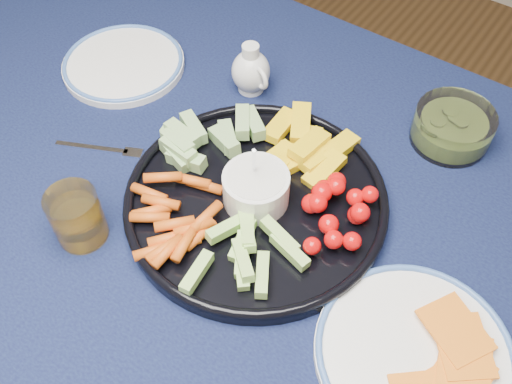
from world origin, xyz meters
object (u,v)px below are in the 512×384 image
Objects in this scene: dining_table at (199,239)px; crudite_platter at (255,196)px; pickle_bowl at (452,128)px; cheese_plate at (415,352)px; juice_tumbler at (78,219)px; side_plate_extra at (123,63)px; creamer_pitcher at (251,71)px.

crudite_platter is (0.07, 0.06, 0.11)m from dining_table.
pickle_bowl is (0.25, 0.35, 0.11)m from dining_table.
cheese_plate is 0.48m from juice_tumbler.
dining_table is at bearing -29.54° from side_plate_extra.
creamer_pitcher is 0.24m from side_plate_extra.
crudite_platter is at bearing 47.28° from juice_tumbler.
pickle_bowl is at bearing 54.07° from dining_table.
cheese_plate reaches higher than side_plate_extra.
crudite_platter is 1.76× the size of side_plate_extra.
dining_table is 0.45m from pickle_bowl.
creamer_pitcher is (-0.15, 0.21, 0.02)m from crudite_platter.
side_plate_extra is (-0.56, -0.17, -0.02)m from pickle_bowl.
pickle_bowl is 0.57× the size of side_plate_extra.
pickle_bowl reaches higher than cheese_plate.
pickle_bowl is at bearing 14.50° from creamer_pitcher.
crudite_platter is at bearing 165.44° from cheese_plate.
cheese_plate is 1.12× the size of side_plate_extra.
juice_tumbler is at bearing -132.72° from crudite_platter.
side_plate_extra is at bearing -162.68° from pickle_bowl.
cheese_plate is (0.45, -0.28, -0.03)m from creamer_pitcher.
creamer_pitcher is 0.37× the size of cheese_plate.
side_plate_extra is at bearing -158.64° from creamer_pitcher.
pickle_bowl is (0.18, 0.29, 0.00)m from crudite_platter.
crudite_platter is 0.25m from juice_tumbler.
creamer_pitcher reaches higher than juice_tumbler.
juice_tumbler is (-0.02, -0.39, -0.00)m from creamer_pitcher.
creamer_pitcher reaches higher than dining_table.
dining_table is 0.21m from juice_tumbler.
dining_table is 0.38m from cheese_plate.
dining_table is 0.37m from side_plate_extra.
dining_table is 19.42× the size of juice_tumbler.
creamer_pitcher is at bearing 147.88° from cheese_plate.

